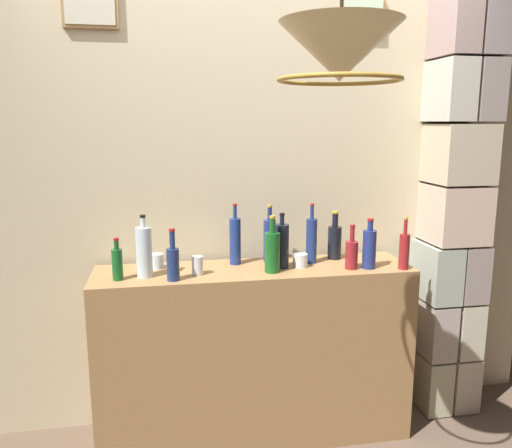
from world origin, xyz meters
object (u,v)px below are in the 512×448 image
at_px(liquor_bottle_bourbon, 235,240).
at_px(liquor_bottle_rye, 404,250).
at_px(liquor_bottle_brandy, 173,262).
at_px(liquor_bottle_whiskey, 117,263).
at_px(liquor_bottle_rum, 335,241).
at_px(liquor_bottle_amaro, 272,251).
at_px(liquor_bottle_tequila, 369,248).
at_px(liquor_bottle_gin, 352,253).
at_px(glass_tumbler_shot, 300,260).
at_px(glass_tumbler_rocks, 197,265).
at_px(glass_tumbler_highball, 157,261).
at_px(pendant_lamp, 340,54).
at_px(liquor_bottle_vermouth, 282,246).
at_px(liquor_bottle_mezcal, 311,240).
at_px(liquor_bottle_vodka, 270,239).
at_px(liquor_bottle_port, 144,251).

distance_m(liquor_bottle_bourbon, liquor_bottle_rye, 0.90).
height_order(liquor_bottle_bourbon, liquor_bottle_brandy, liquor_bottle_bourbon).
bearing_deg(liquor_bottle_whiskey, liquor_bottle_brandy, -11.73).
xyz_separation_m(liquor_bottle_whiskey, liquor_bottle_rum, (1.18, 0.20, 0.02)).
height_order(liquor_bottle_amaro, liquor_bottle_tequila, liquor_bottle_amaro).
height_order(liquor_bottle_gin, glass_tumbler_shot, liquor_bottle_gin).
bearing_deg(glass_tumbler_rocks, liquor_bottle_whiskey, -177.37).
bearing_deg(liquor_bottle_brandy, liquor_bottle_gin, 2.34).
xyz_separation_m(glass_tumbler_highball, pendant_lamp, (0.65, -0.94, 0.95)).
relative_size(liquor_bottle_vermouth, glass_tumbler_rocks, 3.07).
height_order(liquor_bottle_whiskey, glass_tumbler_shot, liquor_bottle_whiskey).
relative_size(liquor_bottle_mezcal, liquor_bottle_gin, 1.39).
height_order(liquor_bottle_mezcal, liquor_bottle_gin, liquor_bottle_mezcal).
bearing_deg(liquor_bottle_tequila, pendant_lamp, -121.36).
bearing_deg(liquor_bottle_rye, liquor_bottle_bourbon, 163.55).
height_order(liquor_bottle_rum, glass_tumbler_highball, liquor_bottle_rum).
xyz_separation_m(liquor_bottle_amaro, liquor_bottle_rye, (0.69, -0.07, -0.01)).
xyz_separation_m(liquor_bottle_gin, liquor_bottle_rye, (0.27, -0.05, 0.02)).
height_order(liquor_bottle_rye, liquor_bottle_rum, liquor_bottle_rye).
bearing_deg(glass_tumbler_shot, liquor_bottle_vermouth, 178.13).
bearing_deg(liquor_bottle_tequila, liquor_bottle_amaro, 177.44).
height_order(liquor_bottle_mezcal, pendant_lamp, pendant_lamp).
bearing_deg(liquor_bottle_vodka, liquor_bottle_tequila, -25.32).
xyz_separation_m(liquor_bottle_vodka, glass_tumbler_shot, (0.14, -0.14, -0.09)).
distance_m(liquor_bottle_amaro, glass_tumbler_shot, 0.20).
distance_m(liquor_bottle_port, glass_tumbler_shot, 0.82).
xyz_separation_m(liquor_bottle_vodka, pendant_lamp, (0.03, -0.98, 0.87)).
xyz_separation_m(liquor_bottle_brandy, liquor_bottle_vermouth, (0.57, 0.12, 0.03)).
relative_size(liquor_bottle_port, liquor_bottle_gin, 1.33).
xyz_separation_m(liquor_bottle_bourbon, glass_tumbler_rocks, (-0.22, -0.17, -0.08)).
xyz_separation_m(liquor_bottle_port, glass_tumbler_rocks, (0.26, -0.01, -0.08)).
bearing_deg(liquor_bottle_tequila, liquor_bottle_vodka, 154.68).
xyz_separation_m(liquor_bottle_port, liquor_bottle_gin, (1.07, -0.05, -0.05)).
relative_size(liquor_bottle_brandy, glass_tumbler_rocks, 2.69).
relative_size(liquor_bottle_bourbon, glass_tumbler_shot, 4.26).
bearing_deg(liquor_bottle_amaro, glass_tumbler_rocks, 177.09).
xyz_separation_m(liquor_bottle_bourbon, liquor_bottle_rye, (0.86, -0.25, -0.03)).
xyz_separation_m(liquor_bottle_vermouth, glass_tumbler_highball, (-0.65, 0.10, -0.08)).
height_order(liquor_bottle_port, liquor_bottle_gin, liquor_bottle_port).
bearing_deg(liquor_bottle_tequila, liquor_bottle_vermouth, 168.52).
bearing_deg(liquor_bottle_amaro, liquor_bottle_whiskey, 179.89).
height_order(liquor_bottle_vodka, liquor_bottle_vermouth, liquor_bottle_vodka).
bearing_deg(liquor_bottle_brandy, liquor_bottle_port, 148.05).
distance_m(liquor_bottle_tequila, pendant_lamp, 1.24).
bearing_deg(liquor_bottle_gin, liquor_bottle_port, 177.42).
bearing_deg(liquor_bottle_vodka, liquor_bottle_rum, -1.74).
distance_m(liquor_bottle_vodka, liquor_bottle_tequila, 0.54).
bearing_deg(liquor_bottle_whiskey, glass_tumbler_shot, 3.88).
bearing_deg(liquor_bottle_rum, liquor_bottle_brandy, -164.56).
height_order(liquor_bottle_whiskey, glass_tumbler_highball, liquor_bottle_whiskey).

